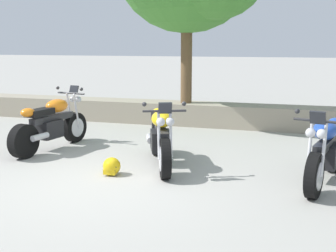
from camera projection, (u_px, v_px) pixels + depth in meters
The scene contains 6 objects.
ground_plane at pixel (99, 180), 6.44m from camera, with size 120.00×120.00×0.00m, color #A3A099.
stone_wall at pixel (181, 113), 10.90m from camera, with size 36.00×0.80×0.55m, color gray.
motorcycle_orange_near_left at pixel (52, 125), 8.24m from camera, with size 0.70×2.06×1.18m.
motorcycle_yellow_centre at pixel (161, 138), 7.11m from camera, with size 1.03×1.96×1.18m.
motorcycle_blue_far_right at pixel (326, 151), 6.20m from camera, with size 0.83×2.03×1.18m.
rider_helmet at pixel (111, 166), 6.67m from camera, with size 0.28×0.28×0.28m.
Camera 1 is at (2.76, -5.61, 2.03)m, focal length 45.70 mm.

